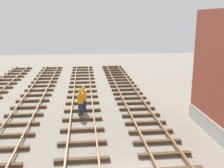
{
  "coord_description": "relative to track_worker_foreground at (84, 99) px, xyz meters",
  "views": [
    {
      "loc": [
        -2.33,
        -8.42,
        6.24
      ],
      "look_at": [
        -0.42,
        9.68,
        1.8
      ],
      "focal_mm": 43.24,
      "sensor_mm": 36.0,
      "label": 1
    }
  ],
  "objects": [
    {
      "name": "track_worker_distant",
      "position": [
        -0.22,
        -0.66,
        0.0
      ],
      "size": [
        0.4,
        0.4,
        1.87
      ],
      "color": "#262D4C",
      "rests_on": "ground"
    },
    {
      "name": "track_worker_foreground",
      "position": [
        0.0,
        0.0,
        0.0
      ],
      "size": [
        0.4,
        0.4,
        1.87
      ],
      "color": "#262D4C",
      "rests_on": "ground"
    }
  ]
}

